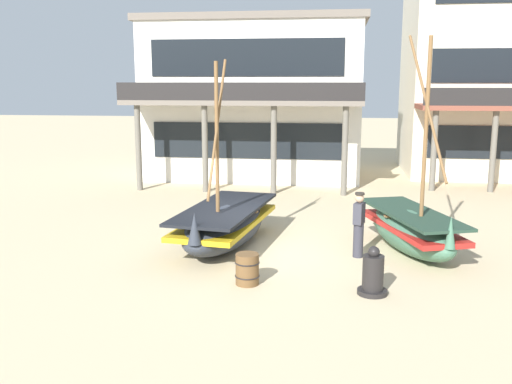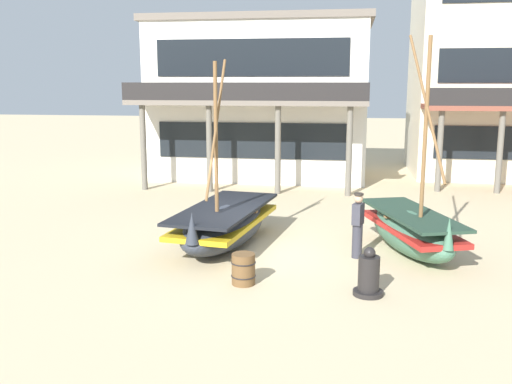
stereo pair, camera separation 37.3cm
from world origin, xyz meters
TOP-DOWN VIEW (x-y plane):
  - ground_plane at (0.00, 0.00)m, footprint 120.00×120.00m
  - fishing_boat_near_left at (-0.77, 0.33)m, footprint 2.37×4.80m
  - fishing_boat_centre_large at (4.21, 0.43)m, footprint 2.56×4.26m
  - fisherman_by_hull at (2.81, -0.20)m, footprint 0.33×0.41m
  - capstan_winch at (3.02, -2.82)m, footprint 0.64×0.64m
  - wooden_barrel at (0.30, -2.59)m, footprint 0.56×0.56m
  - harbor_building_main at (-1.67, 12.53)m, footprint 10.22×7.68m
  - harbor_building_annex at (9.69, 14.98)m, footprint 8.49×9.26m

SIDE VIEW (x-z plane):
  - ground_plane at x=0.00m, z-range 0.00..0.00m
  - wooden_barrel at x=0.30m, z-range 0.00..0.70m
  - capstan_winch at x=3.02m, z-range -0.10..0.95m
  - fishing_boat_near_left at x=-0.77m, z-range -1.90..3.11m
  - fishing_boat_centre_large at x=4.21m, z-range -2.18..3.43m
  - fisherman_by_hull at x=2.81m, z-range -0.01..1.68m
  - harbor_building_main at x=-1.67m, z-range 0.01..7.35m
  - harbor_building_annex at x=9.69m, z-range -0.01..10.24m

